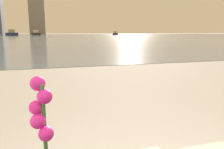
# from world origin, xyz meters

# --- Properties ---
(harbor_water) EXTENTS (180.00, 110.00, 0.01)m
(harbor_water) POSITION_xyz_m (0.00, 62.00, 0.01)
(harbor_water) COLOR slate
(harbor_water) RESTS_ON ground_plane
(harbor_boat_3) EXTENTS (4.19, 5.10, 1.87)m
(harbor_boat_3) POSITION_xyz_m (-11.38, 74.85, 0.67)
(harbor_boat_3) COLOR navy
(harbor_boat_3) RESTS_ON harbor_water
(harbor_boat_4) EXTENTS (2.91, 3.60, 1.32)m
(harbor_boat_4) POSITION_xyz_m (23.17, 77.62, 0.47)
(harbor_boat_4) COLOR #2D2D33
(harbor_boat_4) RESTS_ON harbor_water
(harbor_boat_5) EXTENTS (3.15, 5.07, 1.80)m
(harbor_boat_5) POSITION_xyz_m (-4.49, 80.13, 0.64)
(harbor_boat_5) COLOR #2D2D33
(harbor_boat_5) RESTS_ON harbor_water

